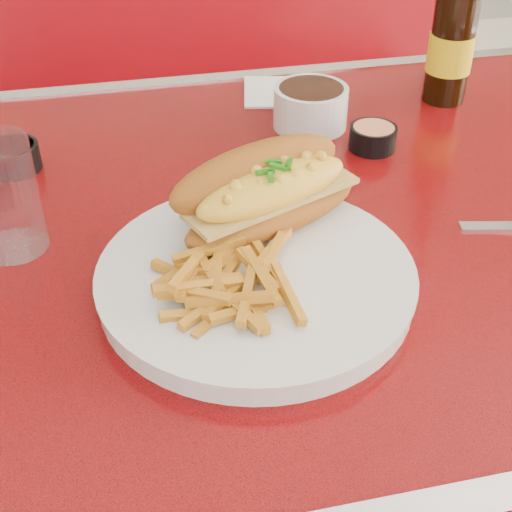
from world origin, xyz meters
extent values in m
cube|color=red|center=(0.00, 0.00, 0.75)|extent=(1.20, 0.80, 0.04)
cube|color=silver|center=(0.00, 0.40, 0.75)|extent=(1.22, 0.03, 0.04)
cylinder|color=silver|center=(0.00, 0.00, 0.37)|extent=(0.09, 0.09, 0.72)
cube|color=maroon|center=(0.00, 0.78, 0.23)|extent=(1.20, 0.50, 0.45)
cube|color=maroon|center=(0.00, 1.00, 0.68)|extent=(1.20, 0.08, 0.45)
cylinder|color=silver|center=(-0.11, -0.13, 0.78)|extent=(0.36, 0.36, 0.02)
cylinder|color=silver|center=(-0.11, -0.13, 0.79)|extent=(0.36, 0.36, 0.00)
ellipsoid|color=#9F5819|center=(-0.08, -0.06, 0.81)|extent=(0.22, 0.15, 0.04)
cube|color=tan|center=(-0.08, -0.06, 0.83)|extent=(0.20, 0.12, 0.01)
ellipsoid|color=yellow|center=(-0.08, -0.06, 0.84)|extent=(0.19, 0.12, 0.04)
ellipsoid|color=#9F5819|center=(-0.09, -0.03, 0.84)|extent=(0.23, 0.15, 0.08)
cube|color=silver|center=(-0.03, -0.12, 0.79)|extent=(0.02, 0.11, 0.00)
cube|color=silver|center=(-0.04, -0.06, 0.79)|extent=(0.02, 0.03, 0.00)
cylinder|color=silver|center=(0.04, 0.21, 0.80)|extent=(0.13, 0.13, 0.06)
cylinder|color=black|center=(0.04, 0.21, 0.82)|extent=(0.11, 0.11, 0.01)
cylinder|color=black|center=(-0.36, 0.17, 0.79)|extent=(0.07, 0.07, 0.03)
cylinder|color=#D3774C|center=(-0.36, 0.17, 0.80)|extent=(0.06, 0.06, 0.01)
cylinder|color=black|center=(0.10, 0.12, 0.79)|extent=(0.07, 0.07, 0.03)
cylinder|color=#D3774C|center=(0.10, 0.12, 0.80)|extent=(0.06, 0.06, 0.01)
cylinder|color=black|center=(0.26, 0.25, 0.85)|extent=(0.08, 0.08, 0.16)
cylinder|color=gold|center=(0.26, 0.25, 0.84)|extent=(0.08, 0.08, 0.06)
cylinder|color=silver|center=(-0.35, 0.00, 0.83)|extent=(0.07, 0.07, 0.13)
cube|color=white|center=(0.03, 0.32, 0.77)|extent=(0.13, 0.13, 0.00)
camera|label=1|loc=(-0.23, -0.67, 1.22)|focal=50.00mm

